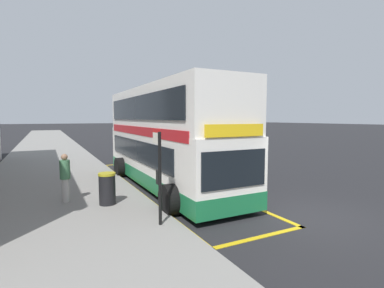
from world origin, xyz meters
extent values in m
plane|color=black|center=(0.00, 32.00, 0.00)|extent=(260.00, 260.00, 0.00)
cube|color=gray|center=(-7.00, 32.00, 0.07)|extent=(6.00, 76.00, 0.14)
cube|color=white|center=(-2.45, 5.94, 1.35)|extent=(2.51, 10.56, 2.30)
cube|color=white|center=(-2.45, 5.94, 3.45)|extent=(2.48, 10.35, 1.90)
cube|color=#196B3D|center=(-2.45, 5.94, 0.50)|extent=(2.53, 10.58, 0.60)
cube|color=#B2191E|center=(-2.45, 5.94, 2.52)|extent=(2.54, 9.72, 0.36)
cube|color=black|center=(-3.72, 6.34, 1.65)|extent=(0.04, 8.45, 0.90)
cube|color=black|center=(-3.72, 5.94, 3.50)|extent=(0.04, 9.30, 1.00)
cube|color=black|center=(-2.45, 0.64, 1.60)|extent=(2.21, 0.04, 1.10)
cube|color=yellow|center=(-2.45, 0.64, 2.72)|extent=(2.01, 0.04, 0.36)
cylinder|color=black|center=(-3.79, 2.14, 0.50)|extent=(0.56, 1.00, 1.00)
cylinder|color=black|center=(-1.11, 2.14, 0.50)|extent=(0.56, 1.00, 1.00)
cylinder|color=black|center=(-3.79, 8.85, 0.50)|extent=(0.56, 1.00, 1.00)
cylinder|color=black|center=(-1.11, 8.85, 0.50)|extent=(0.56, 1.00, 1.00)
cube|color=gold|center=(-3.92, 6.19, 0.01)|extent=(0.16, 13.54, 0.01)
cube|color=gold|center=(-0.94, 6.19, 0.01)|extent=(0.16, 13.54, 0.01)
cube|color=gold|center=(-2.43, -0.50, 0.01)|extent=(3.14, 0.16, 0.01)
cube|color=gold|center=(-2.43, 12.88, 0.01)|extent=(3.14, 0.16, 0.01)
cylinder|color=black|center=(-4.55, 1.16, 1.42)|extent=(0.09, 0.09, 2.56)
cube|color=silver|center=(-4.55, 1.42, 2.52)|extent=(0.05, 0.42, 0.30)
cube|color=red|center=(-4.55, 1.42, 2.72)|extent=(0.05, 0.42, 0.10)
cube|color=black|center=(-4.55, 1.26, 1.44)|extent=(0.06, 0.28, 0.40)
cube|color=slate|center=(4.83, 30.61, 0.66)|extent=(1.76, 4.20, 0.72)
cube|color=black|center=(4.83, 30.51, 1.32)|extent=(1.52, 1.90, 0.60)
cylinder|color=black|center=(3.90, 31.92, 0.30)|extent=(0.22, 0.60, 0.60)
cylinder|color=black|center=(5.77, 31.92, 0.30)|extent=(0.22, 0.60, 0.60)
cylinder|color=black|center=(3.90, 29.31, 0.30)|extent=(0.22, 0.60, 0.60)
cylinder|color=black|center=(5.77, 29.31, 0.30)|extent=(0.22, 0.60, 0.60)
cube|color=slate|center=(4.61, 20.57, 0.66)|extent=(1.76, 4.20, 0.72)
cube|color=black|center=(4.61, 20.47, 1.32)|extent=(1.52, 1.90, 0.60)
cylinder|color=black|center=(3.67, 21.87, 0.30)|extent=(0.22, 0.60, 0.60)
cylinder|color=black|center=(5.54, 21.87, 0.30)|extent=(0.22, 0.60, 0.60)
cylinder|color=black|center=(3.67, 19.27, 0.30)|extent=(0.22, 0.60, 0.60)
cylinder|color=black|center=(5.54, 19.27, 0.30)|extent=(0.22, 0.60, 0.60)
cylinder|color=#B7B2AD|center=(-6.72, 4.67, 0.55)|extent=(0.24, 0.24, 0.83)
cylinder|color=#3F724C|center=(-6.72, 4.67, 1.29)|extent=(0.34, 0.34, 0.65)
sphere|color=#8C664C|center=(-6.72, 4.67, 1.73)|extent=(0.22, 0.22, 0.22)
cylinder|color=black|center=(-5.48, 3.75, 0.64)|extent=(0.55, 0.55, 1.00)
cylinder|color=#A5991E|center=(-5.48, 3.75, 1.18)|extent=(0.58, 0.58, 0.08)
camera|label=1|loc=(-7.28, -6.08, 3.08)|focal=26.92mm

